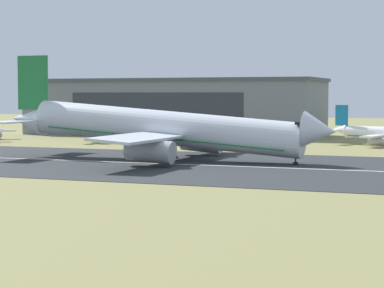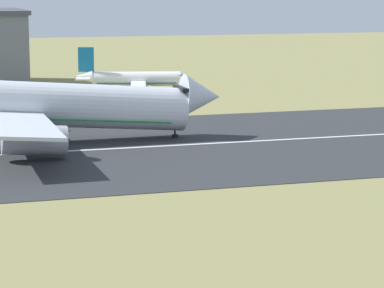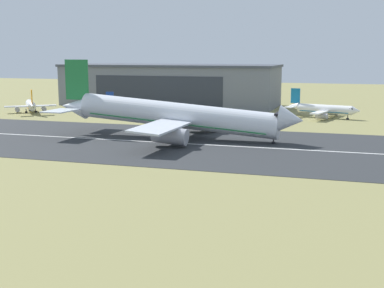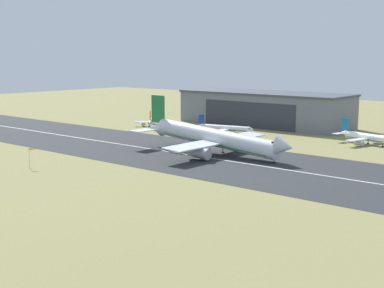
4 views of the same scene
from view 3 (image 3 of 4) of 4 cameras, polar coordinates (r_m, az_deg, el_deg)
The scene contains 7 objects.
runway_strip at distance 118.84m, azimuth -1.86°, elevation 0.09°, with size 392.10×50.96×0.06m, color #2B2D30.
runway_centreline at distance 118.83m, azimuth -1.86°, elevation 0.11°, with size 352.89×0.70×0.01m, color silver.
hangar_building at distance 205.08m, azimuth -2.36°, elevation 6.32°, with size 81.95×27.77×15.53m.
airplane_landing at distance 124.71m, azimuth -1.76°, elevation 3.02°, with size 60.18×45.89×18.24m.
airplane_parked_west at distance 168.97m, azimuth -5.10°, elevation 3.84°, with size 25.73×19.63×7.76m.
airplane_parked_centre at distance 169.74m, azimuth 13.85°, elevation 3.61°, with size 23.17×21.43×8.82m.
airplane_parked_east at distance 187.81m, azimuth -16.83°, elevation 3.98°, with size 17.72×19.25×8.22m.
Camera 3 is at (39.21, 18.17, 19.86)m, focal length 50.00 mm.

